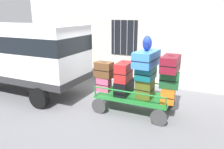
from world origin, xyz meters
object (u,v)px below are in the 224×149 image
(suitcase_left_bottom, at_px, (104,84))
(backpack, at_px, (147,43))
(suitcase_left_middle, at_px, (104,70))
(luggage_cart, at_px, (134,99))
(suitcase_center_top, at_px, (147,59))
(suitcase_midleft_middle, at_px, (124,72))
(suitcase_center_bottom, at_px, (145,89))
(suitcase_midleft_bottom, at_px, (124,87))
(suitcase_midright_bottom, at_px, (168,95))
(suitcase_center_middle, at_px, (146,73))
(van, at_px, (23,51))
(suitcase_midright_middle, at_px, (169,80))
(suitcase_midright_top, at_px, (171,64))

(suitcase_left_bottom, bearing_deg, backpack, -0.75)
(suitcase_left_middle, bearing_deg, luggage_cart, 0.36)
(suitcase_left_bottom, bearing_deg, suitcase_center_top, 1.14)
(suitcase_midleft_middle, bearing_deg, suitcase_center_bottom, -0.23)
(suitcase_midleft_bottom, bearing_deg, suitcase_midright_bottom, -0.91)
(suitcase_midleft_middle, distance_m, backpack, 1.17)
(suitcase_center_bottom, height_order, suitcase_center_middle, suitcase_center_middle)
(suitcase_midleft_middle, relative_size, suitcase_center_middle, 1.07)
(van, xyz_separation_m, suitcase_left_middle, (3.41, 0.08, -0.37))
(suitcase_midright_middle, relative_size, backpack, 1.27)
(suitcase_left_middle, xyz_separation_m, suitcase_center_top, (1.40, 0.01, 0.49))
(van, bearing_deg, suitcase_midleft_middle, 0.70)
(suitcase_left_middle, relative_size, suitcase_midleft_bottom, 0.69)
(van, distance_m, suitcase_center_bottom, 4.87)
(suitcase_left_middle, relative_size, suitcase_midright_bottom, 0.85)
(suitcase_midleft_bottom, height_order, suitcase_midright_bottom, suitcase_midleft_bottom)
(suitcase_midleft_bottom, xyz_separation_m, suitcase_center_middle, (0.70, -0.03, 0.57))
(suitcase_left_bottom, bearing_deg, suitcase_midleft_middle, -0.64)
(suitcase_left_middle, bearing_deg, suitcase_midright_middle, -0.82)
(suitcase_left_bottom, xyz_separation_m, suitcase_midright_middle, (2.10, -0.01, 0.42))
(suitcase_midleft_middle, bearing_deg, luggage_cart, 5.67)
(suitcase_left_bottom, relative_size, suitcase_center_bottom, 0.80)
(suitcase_center_middle, bearing_deg, suitcase_midright_middle, -2.43)
(suitcase_midright_bottom, xyz_separation_m, backpack, (-0.69, -0.05, 1.47))
(van, distance_m, suitcase_midleft_bottom, 4.20)
(luggage_cart, relative_size, suitcase_midright_bottom, 3.38)
(suitcase_midleft_middle, bearing_deg, backpack, -0.86)
(suitcase_midright_top, xyz_separation_m, backpack, (-0.69, -0.04, 0.53))
(suitcase_center_bottom, xyz_separation_m, backpack, (0.01, -0.01, 1.37))
(suitcase_left_middle, height_order, backpack, backpack)
(suitcase_center_bottom, bearing_deg, suitcase_midleft_bottom, 174.75)
(suitcase_center_bottom, relative_size, suitcase_center_top, 0.55)
(suitcase_left_bottom, distance_m, suitcase_midright_top, 2.29)
(suitcase_left_bottom, bearing_deg, suitcase_midright_top, 0.45)
(suitcase_center_middle, distance_m, backpack, 0.88)
(suitcase_left_middle, height_order, suitcase_center_bottom, suitcase_left_middle)
(suitcase_midleft_bottom, distance_m, suitcase_center_middle, 0.90)
(suitcase_center_middle, xyz_separation_m, suitcase_midright_bottom, (0.70, 0.01, -0.59))
(suitcase_center_top, height_order, backpack, backpack)
(suitcase_left_middle, distance_m, suitcase_midright_bottom, 2.17)
(suitcase_midright_bottom, distance_m, backpack, 1.63)
(suitcase_left_bottom, distance_m, suitcase_midleft_middle, 0.87)
(suitcase_center_bottom, relative_size, suitcase_center_middle, 0.87)
(suitcase_center_middle, bearing_deg, suitcase_midright_bottom, 0.95)
(suitcase_center_bottom, distance_m, suitcase_center_middle, 0.50)
(luggage_cart, xyz_separation_m, suitcase_left_bottom, (-1.05, -0.03, 0.34))
(suitcase_midleft_bottom, height_order, suitcase_center_top, suitcase_center_top)
(luggage_cart, bearing_deg, backpack, -7.21)
(suitcase_center_middle, xyz_separation_m, backpack, (0.01, -0.04, 0.88))
(suitcase_midright_bottom, relative_size, backpack, 1.58)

